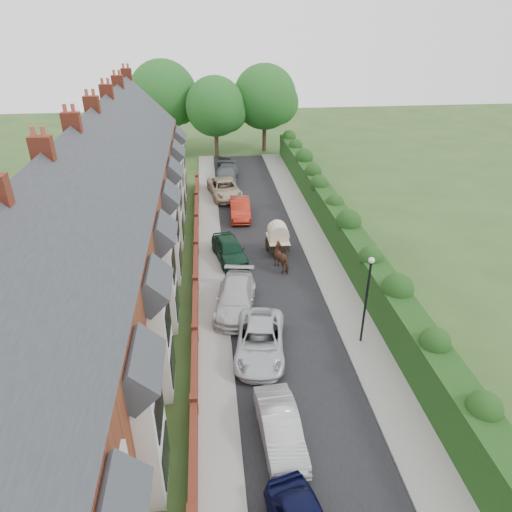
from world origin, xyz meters
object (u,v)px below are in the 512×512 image
Objects in this scene: lamppost at (367,290)px; horse_cart at (278,236)px; car_red at (240,208)px; car_black at (226,163)px; car_green at (229,250)px; car_beige at (225,189)px; car_silver_a at (280,428)px; car_grey at (227,174)px; car_white at (235,298)px; horse at (283,258)px; car_silver_b at (260,341)px.

horse_cart is at bearing 105.40° from lamppost.
car_black is at bearing 94.13° from car_red.
car_beige is at bearing 77.81° from car_green.
car_black is 1.17× the size of horse_cart.
car_grey reaches higher than car_silver_a.
car_white is 18.67m from car_beige.
car_silver_a is 0.81× the size of car_white.
horse_cart is at bearing -73.39° from car_grey.
car_green reaches higher than car_grey.
car_black is 20.73m from horse_cart.
car_white is 2.67× the size of horse.
car_green is 0.82× the size of car_beige.
car_silver_b is at bearing 88.32° from car_silver_a.
car_green is at bearing -99.99° from car_beige.
car_silver_b reaches higher than car_black.
car_silver_b is 17.68m from car_red.
car_black is 1.96× the size of horse.
car_red is 1.19× the size of car_black.
car_black is (0.09, 4.18, -0.10)m from car_grey.
car_white is at bearing -100.94° from car_green.
lamppost is at bearing 85.41° from horse.
car_grey is at bearing 98.88° from car_silver_b.
car_white is at bearing 93.41° from car_silver_a.
car_green is 3.89m from horse.
car_white is 1.01× the size of car_grey.
horse reaches higher than car_black.
car_green is at bearing 99.67° from car_white.
horse_cart is at bearing -83.62° from car_beige.
car_green is (-6.40, 9.95, -2.50)m from lamppost.
car_red is at bearing 97.16° from car_silver_b.
car_red reaches higher than car_silver_a.
lamppost reaches higher than car_green.
car_red reaches higher than car_black.
car_black is (-5.58, 31.00, -2.63)m from lamppost.
car_silver_b is 1.00× the size of car_grey.
car_red is (1.35, 13.66, -0.01)m from car_white.
car_grey is (0.46, 4.35, -0.02)m from car_beige.
car_white is 5.70m from horse.
car_red reaches higher than car_grey.
car_white is 6.15m from car_green.
car_grey is at bearing 76.58° from car_green.
lamppost is 8.21m from car_silver_a.
car_silver_a is 16.40m from horse_cart.
car_red is 9.44m from horse.
horse is 2.24m from horse_cart.
car_red is (0.37, 17.68, 0.03)m from car_silver_b.
car_green is at bearing -97.98° from car_black.
horse_cart is at bearing 84.96° from car_silver_b.
lamppost is 27.52m from car_grey.
lamppost is at bearing -68.19° from car_green.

